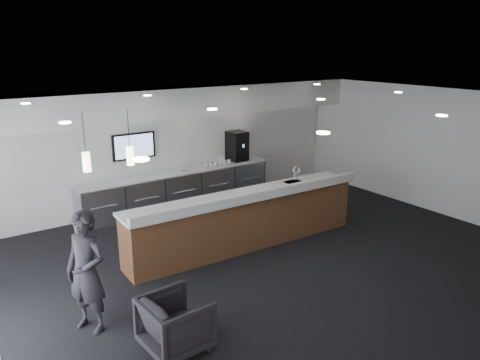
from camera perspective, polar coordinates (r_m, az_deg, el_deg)
ground at (r=9.12m, az=3.44°, el=-9.60°), size 10.00×10.00×0.00m
ceiling at (r=8.26m, az=3.80°, el=9.46°), size 10.00×8.00×0.02m
back_wall at (r=11.86m, az=-8.48°, el=4.07°), size 10.00×0.02×3.00m
right_wall at (r=12.23m, az=22.35°, el=3.39°), size 0.02×8.00×3.00m
soffit_bulkhead at (r=11.28m, az=-7.69°, el=9.40°), size 10.00×0.90×0.70m
alcove_panel at (r=11.82m, az=-8.44°, el=4.52°), size 9.80×0.06×1.40m
back_credenza at (r=11.81m, az=-7.49°, el=-1.07°), size 5.06×0.66×0.95m
wall_tv at (r=11.35m, az=-12.82°, el=4.06°), size 1.05×0.08×0.62m
pendant_left at (r=7.90m, az=-13.85°, el=3.17°), size 0.12×0.12×0.30m
pendant_right at (r=7.69m, az=-18.70°, el=2.42°), size 0.12×0.12×0.30m
ceiling_can_lights at (r=8.27m, az=3.79°, el=9.25°), size 7.00×5.00×0.02m
service_counter at (r=9.46m, az=0.70°, el=-4.78°), size 5.15×0.98×1.49m
coffee_machine at (r=12.55m, az=-0.38°, el=4.18°), size 0.47×0.59×0.78m
info_sign_left at (r=11.67m, az=-6.79°, el=1.67°), size 0.15×0.04×0.20m
info_sign_right at (r=12.18m, az=-2.43°, el=2.47°), size 0.17×0.07×0.23m
armchair at (r=6.60m, az=-7.84°, el=-16.91°), size 0.89×0.87×0.77m
lounge_guest at (r=7.01m, az=-18.22°, el=-10.65°), size 0.70×0.79×1.80m
cup_0 at (r=12.30m, az=-1.38°, el=2.29°), size 0.10×0.10×0.10m
cup_1 at (r=12.22m, az=-1.92°, el=2.20°), size 0.15×0.15×0.10m
cup_2 at (r=12.15m, az=-2.48°, el=2.10°), size 0.13×0.13×0.10m
cup_3 at (r=12.08m, az=-3.04°, el=2.01°), size 0.13×0.13×0.10m
cup_4 at (r=12.01m, az=-3.60°, el=1.91°), size 0.14×0.14×0.10m
cup_5 at (r=11.94m, az=-4.18°, el=1.82°), size 0.11×0.11×0.10m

